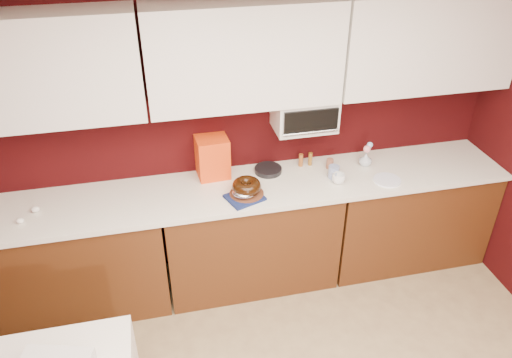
{
  "coord_description": "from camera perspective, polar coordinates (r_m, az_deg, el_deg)",
  "views": [
    {
      "loc": [
        -0.64,
        -1.1,
        2.92
      ],
      "look_at": [
        0.03,
        1.84,
        1.02
      ],
      "focal_mm": 35.0,
      "sensor_mm": 36.0,
      "label": 1
    }
  ],
  "objects": [
    {
      "name": "dark_pan",
      "position": [
        3.87,
        1.4,
        1.05
      ],
      "size": [
        0.27,
        0.27,
        0.04
      ],
      "primitive_type": "cylinder",
      "rotation": [
        0.0,
        0.0,
        -0.33
      ],
      "color": "black",
      "rests_on": "countertop"
    },
    {
      "name": "egg_right",
      "position": [
        3.74,
        -23.89,
        -3.18
      ],
      "size": [
        0.06,
        0.05,
        0.05
      ],
      "primitive_type": "ellipsoid",
      "rotation": [
        0.0,
        0.0,
        0.07
      ],
      "color": "silver",
      "rests_on": "countertop"
    },
    {
      "name": "egg_left",
      "position": [
        3.67,
        -25.36,
        -4.34
      ],
      "size": [
        0.06,
        0.05,
        0.04
      ],
      "primitive_type": "ellipsoid",
      "rotation": [
        0.0,
        0.0,
        -0.19
      ],
      "color": "white",
      "rests_on": "countertop"
    },
    {
      "name": "upper_cabinet_right",
      "position": [
        3.9,
        18.91,
        14.63
      ],
      "size": [
        1.31,
        0.33,
        0.7
      ],
      "primitive_type": "cube",
      "color": "white",
      "rests_on": "wall_back"
    },
    {
      "name": "amber_bottle_tall",
      "position": [
        3.96,
        6.22,
        2.29
      ],
      "size": [
        0.03,
        0.03,
        0.11
      ],
      "primitive_type": "cylinder",
      "rotation": [
        0.0,
        0.0,
        0.06
      ],
      "color": "brown",
      "rests_on": "countertop"
    },
    {
      "name": "countertop",
      "position": [
        3.71,
        -0.72,
        -1.07
      ],
      "size": [
        4.0,
        0.62,
        0.04
      ],
      "primitive_type": "cube",
      "color": "white",
      "rests_on": "base_cabinet_center"
    },
    {
      "name": "navy_towel",
      "position": [
        3.56,
        -1.31,
        -2.12
      ],
      "size": [
        0.3,
        0.28,
        0.02
      ],
      "primitive_type": "cube",
      "rotation": [
        0.0,
        0.0,
        0.35
      ],
      "color": "#152050",
      "rests_on": "countertop"
    },
    {
      "name": "roasted_ham",
      "position": [
        3.52,
        -1.33,
        -1.18
      ],
      "size": [
        0.12,
        0.11,
        0.06
      ],
      "primitive_type": "ellipsoid",
      "rotation": [
        0.0,
        0.0,
        -0.27
      ],
      "color": "#C47459",
      "rests_on": "foil_ham_nest"
    },
    {
      "name": "upper_cabinet_left",
      "position": [
        3.43,
        -24.21,
        11.26
      ],
      "size": [
        1.31,
        0.33,
        0.7
      ],
      "primitive_type": "cube",
      "color": "white",
      "rests_on": "wall_back"
    },
    {
      "name": "base_cabinet_center",
      "position": [
        3.98,
        -0.67,
        -6.49
      ],
      "size": [
        1.31,
        0.58,
        0.86
      ],
      "primitive_type": "cube",
      "color": "#4E270F",
      "rests_on": "floor"
    },
    {
      "name": "flower_vase",
      "position": [
        4.02,
        12.42,
        2.28
      ],
      "size": [
        0.09,
        0.09,
        0.12
      ],
      "primitive_type": "imported",
      "rotation": [
        0.0,
        0.0,
        -0.13
      ],
      "color": "#AFBCC7",
      "rests_on": "countertop"
    },
    {
      "name": "pandoro_box",
      "position": [
        3.77,
        -5.0,
        2.54
      ],
      "size": [
        0.25,
        0.23,
        0.32
      ],
      "primitive_type": "cube",
      "rotation": [
        0.0,
        0.0,
        0.07
      ],
      "color": "red",
      "rests_on": "countertop"
    },
    {
      "name": "upper_cabinet_center",
      "position": [
        3.42,
        -1.36,
        13.99
      ],
      "size": [
        1.31,
        0.33,
        0.7
      ],
      "primitive_type": "cube",
      "color": "white",
      "rests_on": "wall_back"
    },
    {
      "name": "toaster_oven_handle",
      "position": [
        3.6,
        6.31,
        5.32
      ],
      "size": [
        0.42,
        0.02,
        0.02
      ],
      "primitive_type": "cylinder",
      "rotation": [
        0.0,
        1.57,
        0.0
      ],
      "color": "silver",
      "rests_on": "toaster_oven"
    },
    {
      "name": "blue_jar",
      "position": [
        3.83,
        8.87,
        0.82
      ],
      "size": [
        0.1,
        0.1,
        0.1
      ],
      "primitive_type": "cylinder",
      "rotation": [
        0.0,
        0.0,
        -0.21
      ],
      "color": "#1A3D94",
      "rests_on": "countertop"
    },
    {
      "name": "toaster_oven",
      "position": [
        3.72,
        5.54,
        7.54
      ],
      "size": [
        0.45,
        0.3,
        0.25
      ],
      "primitive_type": "cube",
      "color": "white",
      "rests_on": "upper_cabinet_center"
    },
    {
      "name": "foil_ham_nest",
      "position": [
        3.54,
        -1.32,
        -1.51
      ],
      "size": [
        0.21,
        0.19,
        0.06
      ],
      "primitive_type": "ellipsoid",
      "rotation": [
        0.0,
        0.0,
        -0.28
      ],
      "color": "silver",
      "rests_on": "navy_towel"
    },
    {
      "name": "china_plate",
      "position": [
        3.89,
        14.76,
        -0.11
      ],
      "size": [
        0.26,
        0.26,
        0.01
      ],
      "primitive_type": "cylinder",
      "rotation": [
        0.0,
        0.0,
        -0.3
      ],
      "color": "white",
      "rests_on": "countertop"
    },
    {
      "name": "coffee_mug",
      "position": [
        3.76,
        9.43,
        0.15
      ],
      "size": [
        0.1,
        0.1,
        0.09
      ],
      "primitive_type": "imported",
      "rotation": [
        0.0,
        0.0,
        0.13
      ],
      "color": "white",
      "rests_on": "countertop"
    },
    {
      "name": "bundt_cake",
      "position": [
        3.55,
        -1.09,
        -0.85
      ],
      "size": [
        0.24,
        0.24,
        0.08
      ],
      "primitive_type": "torus",
      "rotation": [
        0.0,
        0.0,
        0.18
      ],
      "color": "black",
      "rests_on": "cake_base"
    },
    {
      "name": "toaster_oven_door",
      "position": [
        3.58,
        6.31,
        6.49
      ],
      "size": [
        0.4,
        0.02,
        0.18
      ],
      "primitive_type": "cube",
      "color": "black",
      "rests_on": "toaster_oven"
    },
    {
      "name": "flower_pink",
      "position": [
        3.98,
        12.57,
        3.37
      ],
      "size": [
        0.06,
        0.06,
        0.06
      ],
      "primitive_type": "sphere",
      "color": "pink",
      "rests_on": "flower_vase"
    },
    {
      "name": "paper_cup",
      "position": [
        3.95,
        8.43,
        1.75
      ],
      "size": [
        0.06,
        0.06,
        0.08
      ],
      "primitive_type": "cylinder",
      "rotation": [
        0.0,
        0.0,
        0.17
      ],
      "color": "#8E5540",
      "rests_on": "countertop"
    },
    {
      "name": "ceiling",
      "position": [
        1.34,
        17.02,
        12.56
      ],
      "size": [
        4.0,
        4.5,
        0.02
      ],
      "primitive_type": "cube",
      "color": "white",
      "rests_on": "wall_back"
    },
    {
      "name": "base_cabinet_right",
      "position": [
        4.4,
        16.61,
        -3.82
      ],
      "size": [
        1.31,
        0.58,
        0.86
      ],
      "primitive_type": "cube",
      "color": "#4E270F",
      "rests_on": "floor"
    },
    {
      "name": "amber_bottle",
      "position": [
        3.94,
        5.14,
        2.16
      ],
      "size": [
        0.04,
        0.04,
        0.1
      ],
      "primitive_type": "cylinder",
      "rotation": [
        0.0,
        0.0,
        -0.26
      ],
      "color": "brown",
      "rests_on": "countertop"
    },
    {
      "name": "wall_back",
      "position": [
        3.8,
        -1.75,
        6.12
      ],
      "size": [
        4.0,
        0.02,
        2.5
      ],
      "primitive_type": "cube",
      "color": "#310607",
      "rests_on": "floor"
    },
    {
      "name": "flower_blue",
      "position": [
        4.0,
        12.88,
        3.82
      ],
      "size": [
        0.05,
        0.05,
        0.05
      ],
      "primitive_type": "sphere",
      "color": "#9BCAF8",
      "rests_on": "flower_vase"
    },
    {
      "name": "base_cabinet_left",
      "position": [
        3.99,
        -19.98,
        -8.76
      ],
      "size": [
        1.31,
        0.58,
        0.86
      ],
      "primitive_type": "cube",
      "color": "#4E270F",
      "rests_on": "floor"
    },
    {
      "name": "cake_base",
      "position": [
        3.59,
        -1.08,
        -1.76
      ],
      "size": [
        0.31,
        0.31,
        0.02
      ],
      "primitive_type": "cylinder",
      "rotation": [
        0.0,
        0.0,
        0.33
      ],
      "color": "#5D2F1B",
      "rests_on": "countertop"
    }
  ]
}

